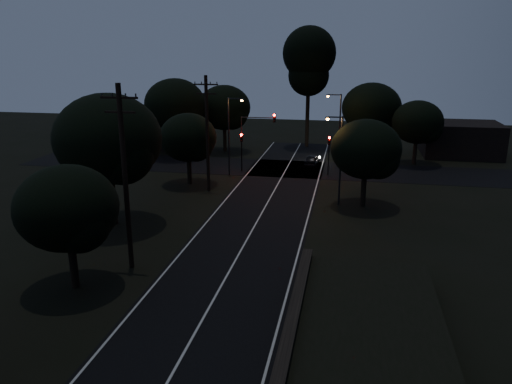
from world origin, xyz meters
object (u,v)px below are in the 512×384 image
(streetlight_b, at_px, (338,125))
(tall_pine, at_px, (309,60))
(signal_right, at_px, (329,148))
(streetlight_a, at_px, (230,131))
(signal_left, at_px, (242,145))
(utility_pole_mid, at_px, (125,176))
(streetlight_c, at_px, (339,154))
(utility_pole_far, at_px, (207,132))
(signal_mast, at_px, (257,132))
(car, at_px, (312,160))

(streetlight_b, bearing_deg, tall_pine, 111.38)
(signal_right, relative_size, streetlight_a, 0.51)
(signal_left, bearing_deg, utility_pole_mid, -93.21)
(utility_pole_mid, xyz_separation_m, signal_right, (10.60, 24.99, -2.90))
(signal_right, xyz_separation_m, streetlight_b, (0.71, 4.01, 1.80))
(signal_right, height_order, streetlight_c, streetlight_c)
(utility_pole_far, relative_size, signal_mast, 1.68)
(utility_pole_far, bearing_deg, signal_right, 37.00)
(utility_pole_mid, distance_m, signal_right, 27.30)
(utility_pole_far, relative_size, streetlight_b, 1.31)
(tall_pine, distance_m, streetlight_b, 13.50)
(streetlight_b, bearing_deg, car, 177.78)
(utility_pole_far, bearing_deg, tall_pine, 73.07)
(tall_pine, height_order, streetlight_a, tall_pine)
(signal_mast, bearing_deg, streetlight_a, -140.23)
(streetlight_a, bearing_deg, utility_pole_far, -96.59)
(streetlight_c, relative_size, car, 2.14)
(car, bearing_deg, streetlight_c, 107.89)
(tall_pine, bearing_deg, signal_left, -110.46)
(signal_mast, xyz_separation_m, car, (5.52, 4.11, -3.74))
(streetlight_a, bearing_deg, signal_right, 11.34)
(signal_mast, distance_m, streetlight_c, 13.28)
(utility_pole_far, bearing_deg, car, 54.61)
(signal_mast, xyz_separation_m, streetlight_a, (-2.39, -1.99, 0.30))
(utility_pole_mid, distance_m, signal_mast, 25.22)
(utility_pole_mid, distance_m, streetlight_b, 31.15)
(utility_pole_mid, xyz_separation_m, streetlight_b, (11.31, 29.00, -1.10))
(signal_left, height_order, streetlight_c, streetlight_c)
(signal_right, xyz_separation_m, streetlight_c, (1.23, -9.99, 1.51))
(utility_pole_mid, height_order, streetlight_b, utility_pole_mid)
(tall_pine, height_order, signal_left, tall_pine)
(streetlight_a, distance_m, car, 10.78)
(signal_mast, distance_m, car, 7.83)
(tall_pine, height_order, signal_right, tall_pine)
(signal_right, distance_m, signal_mast, 7.66)
(utility_pole_far, height_order, streetlight_c, utility_pole_far)
(utility_pole_far, xyz_separation_m, streetlight_a, (0.69, 6.00, -0.85))
(streetlight_a, distance_m, streetlight_b, 12.19)
(utility_pole_far, distance_m, car, 15.63)
(tall_pine, bearing_deg, streetlight_c, -79.07)
(tall_pine, relative_size, signal_left, 3.77)
(signal_mast, bearing_deg, tall_pine, 75.38)
(signal_right, xyz_separation_m, streetlight_a, (-9.91, -1.99, 1.80))
(signal_right, distance_m, streetlight_b, 4.45)
(streetlight_a, xyz_separation_m, streetlight_c, (11.14, -8.00, -0.29))
(utility_pole_mid, height_order, signal_right, utility_pole_mid)
(streetlight_b, relative_size, car, 2.28)
(utility_pole_mid, distance_m, streetlight_c, 19.15)
(streetlight_b, bearing_deg, signal_mast, -154.01)
(streetlight_a, bearing_deg, streetlight_c, -35.69)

